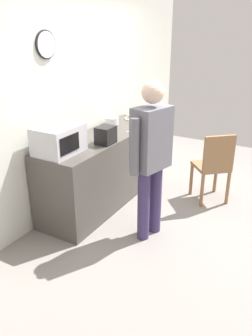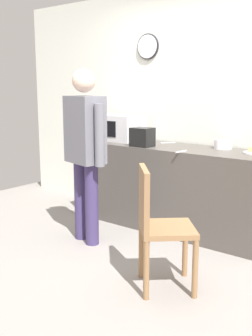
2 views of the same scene
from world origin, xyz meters
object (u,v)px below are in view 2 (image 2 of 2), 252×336
at_px(fork_utensil, 168,143).
at_px(microwave, 120,128).
at_px(wooden_chair, 158,222).
at_px(toaster, 142,137).
at_px(spoon_utensil, 181,152).
at_px(salad_bowl, 223,144).
at_px(person_standing, 85,144).

bearing_deg(fork_utensil, microwave, -165.58).
bearing_deg(wooden_chair, microwave, 137.40).
height_order(toaster, wooden_chair, toaster).
bearing_deg(spoon_utensil, microwave, 162.47).
bearing_deg(toaster, salad_bowl, 26.92).
bearing_deg(person_standing, fork_utensil, 76.57).
relative_size(toaster, spoon_utensil, 1.29).
bearing_deg(microwave, fork_utensil, 14.42).
xyz_separation_m(salad_bowl, person_standing, (-0.94, -1.05, 0.04)).
bearing_deg(spoon_utensil, person_standing, -139.64).
distance_m(salad_bowl, wooden_chair, 1.49).
bearing_deg(toaster, person_standing, -106.01).
distance_m(microwave, spoon_utensil, 1.09).
xyz_separation_m(toaster, fork_utensil, (0.06, 0.40, -0.10)).
relative_size(salad_bowl, person_standing, 0.11).
bearing_deg(microwave, salad_bowl, 5.52).
height_order(salad_bowl, wooden_chair, salad_bowl).
distance_m(fork_utensil, person_standing, 1.11).
height_order(microwave, spoon_utensil, microwave).
xyz_separation_m(salad_bowl, spoon_utensil, (-0.23, -0.45, -0.04)).
bearing_deg(toaster, spoon_utensil, -7.58).
relative_size(fork_utensil, wooden_chair, 0.18).
bearing_deg(person_standing, wooden_chair, -18.77).
distance_m(microwave, toaster, 0.57).
bearing_deg(salad_bowl, wooden_chair, -83.70).
bearing_deg(microwave, wooden_chair, -42.60).
height_order(toaster, fork_utensil, toaster).
height_order(salad_bowl, person_standing, person_standing).
distance_m(toaster, spoon_utensil, 0.53).
bearing_deg(salad_bowl, fork_utensil, 177.74).
bearing_deg(person_standing, toaster, 73.99).
bearing_deg(toaster, wooden_chair, -49.19).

